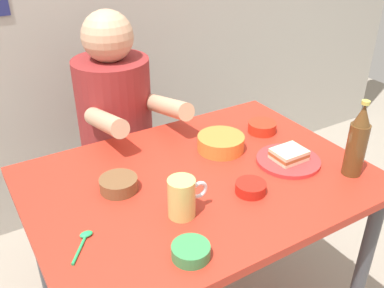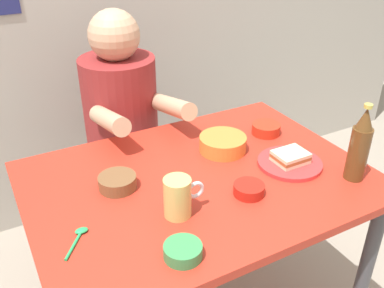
{
  "view_description": "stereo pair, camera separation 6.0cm",
  "coord_description": "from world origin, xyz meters",
  "px_view_note": "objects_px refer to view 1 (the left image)",
  "views": [
    {
      "loc": [
        -0.63,
        -0.99,
        1.52
      ],
      "look_at": [
        0.0,
        0.05,
        0.84
      ],
      "focal_mm": 40.07,
      "sensor_mm": 36.0,
      "label": 1
    },
    {
      "loc": [
        -0.58,
        -1.02,
        1.52
      ],
      "look_at": [
        0.0,
        0.05,
        0.84
      ],
      "focal_mm": 40.07,
      "sensor_mm": 36.0,
      "label": 2
    }
  ],
  "objects_px": {
    "sambal_bowl_red": "(251,187)",
    "person_seated": "(115,106)",
    "dining_table": "(200,200)",
    "stool": "(122,185)",
    "beer_bottle": "(357,142)",
    "plate_orange": "(288,161)",
    "sandwich": "(289,154)",
    "beer_mug": "(182,197)"
  },
  "relations": [
    {
      "from": "sambal_bowl_red",
      "to": "person_seated",
      "type": "bearing_deg",
      "value": 99.52
    },
    {
      "from": "dining_table",
      "to": "stool",
      "type": "xyz_separation_m",
      "value": [
        -0.04,
        0.63,
        -0.3
      ]
    },
    {
      "from": "stool",
      "to": "beer_bottle",
      "type": "relative_size",
      "value": 1.72
    },
    {
      "from": "stool",
      "to": "beer_bottle",
      "type": "distance_m",
      "value": 1.12
    },
    {
      "from": "plate_orange",
      "to": "sambal_bowl_red",
      "type": "height_order",
      "value": "sambal_bowl_red"
    },
    {
      "from": "dining_table",
      "to": "plate_orange",
      "type": "xyz_separation_m",
      "value": [
        0.31,
        -0.08,
        0.1
      ]
    },
    {
      "from": "plate_orange",
      "to": "beer_bottle",
      "type": "height_order",
      "value": "beer_bottle"
    },
    {
      "from": "plate_orange",
      "to": "person_seated",
      "type": "bearing_deg",
      "value": 116.64
    },
    {
      "from": "person_seated",
      "to": "dining_table",
      "type": "bearing_deg",
      "value": -86.2
    },
    {
      "from": "plate_orange",
      "to": "sandwich",
      "type": "distance_m",
      "value": 0.02
    },
    {
      "from": "stool",
      "to": "sambal_bowl_red",
      "type": "height_order",
      "value": "sambal_bowl_red"
    },
    {
      "from": "sandwich",
      "to": "beer_bottle",
      "type": "bearing_deg",
      "value": -50.56
    },
    {
      "from": "sambal_bowl_red",
      "to": "dining_table",
      "type": "bearing_deg",
      "value": 119.86
    },
    {
      "from": "beer_bottle",
      "to": "sambal_bowl_red",
      "type": "height_order",
      "value": "beer_bottle"
    },
    {
      "from": "beer_bottle",
      "to": "sambal_bowl_red",
      "type": "distance_m",
      "value": 0.38
    },
    {
      "from": "dining_table",
      "to": "person_seated",
      "type": "bearing_deg",
      "value": 93.8
    },
    {
      "from": "dining_table",
      "to": "beer_mug",
      "type": "xyz_separation_m",
      "value": [
        -0.15,
        -0.14,
        0.15
      ]
    },
    {
      "from": "beer_mug",
      "to": "sambal_bowl_red",
      "type": "bearing_deg",
      "value": -3.8
    },
    {
      "from": "stool",
      "to": "sandwich",
      "type": "xyz_separation_m",
      "value": [
        0.35,
        -0.71,
        0.42
      ]
    },
    {
      "from": "dining_table",
      "to": "person_seated",
      "type": "distance_m",
      "value": 0.63
    },
    {
      "from": "dining_table",
      "to": "stool",
      "type": "distance_m",
      "value": 0.7
    },
    {
      "from": "person_seated",
      "to": "sambal_bowl_red",
      "type": "xyz_separation_m",
      "value": [
        0.13,
        -0.77,
        -0.01
      ]
    },
    {
      "from": "stool",
      "to": "person_seated",
      "type": "height_order",
      "value": "person_seated"
    },
    {
      "from": "dining_table",
      "to": "beer_bottle",
      "type": "xyz_separation_m",
      "value": [
        0.44,
        -0.24,
        0.21
      ]
    },
    {
      "from": "dining_table",
      "to": "sambal_bowl_red",
      "type": "xyz_separation_m",
      "value": [
        0.09,
        -0.15,
        0.11
      ]
    },
    {
      "from": "stool",
      "to": "dining_table",
      "type": "bearing_deg",
      "value": -86.27
    },
    {
      "from": "plate_orange",
      "to": "beer_mug",
      "type": "relative_size",
      "value": 1.75
    },
    {
      "from": "dining_table",
      "to": "stool",
      "type": "relative_size",
      "value": 2.44
    },
    {
      "from": "dining_table",
      "to": "person_seated",
      "type": "xyz_separation_m",
      "value": [
        -0.04,
        0.62,
        0.12
      ]
    },
    {
      "from": "dining_table",
      "to": "person_seated",
      "type": "height_order",
      "value": "person_seated"
    },
    {
      "from": "dining_table",
      "to": "beer_bottle",
      "type": "distance_m",
      "value": 0.55
    },
    {
      "from": "person_seated",
      "to": "sambal_bowl_red",
      "type": "height_order",
      "value": "person_seated"
    },
    {
      "from": "person_seated",
      "to": "beer_mug",
      "type": "height_order",
      "value": "person_seated"
    },
    {
      "from": "stool",
      "to": "person_seated",
      "type": "bearing_deg",
      "value": -90.0
    },
    {
      "from": "stool",
      "to": "plate_orange",
      "type": "relative_size",
      "value": 2.05
    },
    {
      "from": "plate_orange",
      "to": "sambal_bowl_red",
      "type": "bearing_deg",
      "value": -161.87
    },
    {
      "from": "person_seated",
      "to": "sandwich",
      "type": "distance_m",
      "value": 0.78
    },
    {
      "from": "stool",
      "to": "plate_orange",
      "type": "distance_m",
      "value": 0.89
    },
    {
      "from": "dining_table",
      "to": "sandwich",
      "type": "xyz_separation_m",
      "value": [
        0.31,
        -0.08,
        0.13
      ]
    },
    {
      "from": "dining_table",
      "to": "beer_mug",
      "type": "relative_size",
      "value": 8.73
    },
    {
      "from": "beer_bottle",
      "to": "plate_orange",
      "type": "bearing_deg",
      "value": 129.44
    },
    {
      "from": "person_seated",
      "to": "plate_orange",
      "type": "xyz_separation_m",
      "value": [
        0.35,
        -0.7,
        -0.02
      ]
    }
  ]
}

